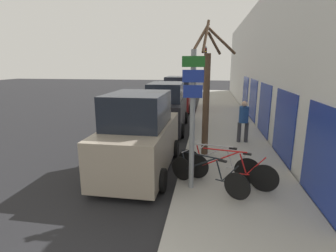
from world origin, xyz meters
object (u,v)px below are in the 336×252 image
at_px(bicycle_0, 207,175).
at_px(parked_car_0, 140,137).
at_px(bicycle_1, 228,170).
at_px(parked_car_2, 178,95).
at_px(parked_car_1, 166,109).
at_px(pedestrian_near, 244,119).
at_px(street_tree, 207,95).
at_px(bicycle_2, 217,164).
at_px(signpost, 192,117).
at_px(traffic_light, 205,66).

xyz_separation_m(bicycle_0, parked_car_0, (-2.04, 1.23, 0.55)).
bearing_deg(bicycle_1, parked_car_2, 30.64).
relative_size(parked_car_1, pedestrian_near, 2.84).
distance_m(bicycle_0, bicycle_1, 0.64).
bearing_deg(parked_car_2, street_tree, -76.80).
height_order(bicycle_0, parked_car_0, parked_car_0).
bearing_deg(bicycle_0, parked_car_1, 49.44).
xyz_separation_m(bicycle_2, parked_car_0, (-2.30, 0.51, 0.53)).
bearing_deg(parked_car_0, signpost, -35.96).
height_order(parked_car_0, pedestrian_near, parked_car_0).
bearing_deg(bicycle_0, bicycle_1, -26.19).
bearing_deg(parked_car_0, bicycle_0, -30.44).
relative_size(bicycle_2, parked_car_0, 0.53).
bearing_deg(street_tree, bicycle_1, -74.74).
bearing_deg(street_tree, parked_car_0, -143.84).
bearing_deg(pedestrian_near, parked_car_1, 141.53).
relative_size(bicycle_2, traffic_light, 0.49).
height_order(bicycle_1, street_tree, street_tree).
height_order(signpost, parked_car_1, signpost).
distance_m(bicycle_0, parked_car_0, 2.44).
bearing_deg(bicycle_2, parked_car_2, 29.03).
distance_m(signpost, parked_car_2, 12.20).
bearing_deg(traffic_light, parked_car_1, -99.05).
xyz_separation_m(signpost, traffic_light, (0.03, 17.07, 1.05)).
distance_m(parked_car_0, pedestrian_near, 4.60).
relative_size(street_tree, traffic_light, 0.98).
distance_m(bicycle_2, pedestrian_near, 3.80).
bearing_deg(signpost, bicycle_0, -1.76).
xyz_separation_m(bicycle_2, parked_car_2, (-2.35, 11.34, 0.51)).
bearing_deg(bicycle_1, bicycle_2, 54.07).
relative_size(bicycle_0, street_tree, 0.44).
distance_m(parked_car_2, street_tree, 9.68).
relative_size(pedestrian_near, street_tree, 0.38).
bearing_deg(bicycle_2, parked_car_0, 94.81).
bearing_deg(bicycle_0, bicycle_2, 11.78).
distance_m(bicycle_1, bicycle_2, 0.47).
bearing_deg(parked_car_0, parked_car_1, 90.78).
bearing_deg(bicycle_1, street_tree, 33.26).
bearing_deg(parked_car_1, bicycle_1, -68.76).
bearing_deg(parked_car_1, bicycle_0, -74.06).
bearing_deg(pedestrian_near, street_tree, -137.57).
distance_m(bicycle_0, pedestrian_near, 4.56).
height_order(signpost, parked_car_0, signpost).
bearing_deg(street_tree, traffic_light, 91.09).
distance_m(bicycle_0, street_tree, 3.14).
height_order(bicycle_1, parked_car_1, parked_car_1).
height_order(bicycle_0, parked_car_2, parked_car_2).
bearing_deg(parked_car_1, bicycle_2, -69.75).
xyz_separation_m(bicycle_0, parked_car_2, (-2.09, 12.06, 0.54)).
bearing_deg(pedestrian_near, bicycle_1, -108.01).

